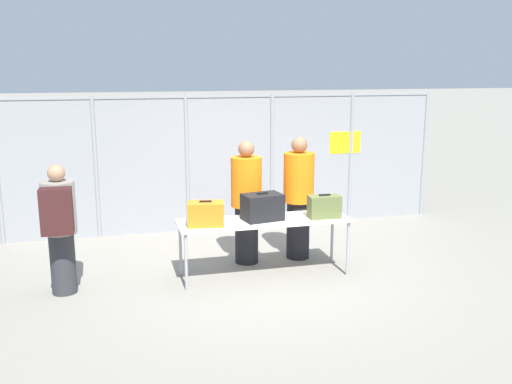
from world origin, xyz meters
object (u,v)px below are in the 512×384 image
Objects in this scene: suitcase_olive at (324,207)px; security_worker_near at (246,201)px; suitcase_orange at (206,214)px; traveler_hooded at (60,225)px; inspection_table at (264,224)px; utility_trailer at (300,182)px; suitcase_black at (262,207)px; security_worker_far at (299,196)px.

suitcase_olive is 0.25× the size of security_worker_near.
suitcase_orange is 1.82m from traveler_hooded.
suitcase_orange is at bearing -174.75° from inspection_table.
utility_trailer is (2.78, 4.32, -0.56)m from suitcase_orange.
security_worker_far reaches higher than suitcase_black.
inspection_table is 0.24m from suitcase_black.
traveler_hooded reaches higher than utility_trailer.
suitcase_olive reaches higher than inspection_table.
security_worker_far reaches higher than suitcase_olive.
security_worker_near is (-0.94, 0.68, -0.02)m from suitcase_olive.
security_worker_near is (0.71, 0.66, -0.02)m from suitcase_orange.
traveler_hooded is (-2.63, -0.02, 0.18)m from inspection_table.
suitcase_olive is at bearing -104.74° from utility_trailer.
traveler_hooded is 0.92× the size of security_worker_near.
utility_trailer is (1.97, 4.25, -0.34)m from inspection_table.
suitcase_black is 2.61m from traveler_hooded.
suitcase_orange is (-0.81, -0.07, 0.21)m from inspection_table.
security_worker_far is (0.80, 0.02, 0.02)m from security_worker_near.
suitcase_black reaches higher than inspection_table.
inspection_table is 0.84m from suitcase_orange.
traveler_hooded is at bearing -179.60° from inspection_table.
inspection_table is at bearing 85.57° from security_worker_near.
traveler_hooded is (-3.46, 0.07, -0.03)m from suitcase_olive.
suitcase_black is 0.32× the size of security_worker_near.
inspection_table is 0.65× the size of utility_trailer.
inspection_table is 4.59× the size of suitcase_orange.
inspection_table is 1.41× the size of traveler_hooded.
security_worker_near is at bearing 98.26° from suitcase_black.
security_worker_near is at bearing 144.19° from suitcase_olive.
suitcase_orange is 0.79m from suitcase_black.
security_worker_far reaches higher than traveler_hooded.
security_worker_far is (-0.14, 0.69, -0.00)m from suitcase_olive.
suitcase_orange is 5.17m from utility_trailer.
suitcase_black is at bearing 158.52° from inspection_table.
suitcase_black is 4.72m from utility_trailer.
security_worker_near reaches higher than utility_trailer.
suitcase_olive is 0.24× the size of security_worker_far.
inspection_table is at bearing 5.25° from suitcase_orange.
suitcase_black is 0.16× the size of utility_trailer.
suitcase_black is at bearing 173.23° from suitcase_olive.
suitcase_black is 0.93m from security_worker_far.
suitcase_black is at bearing -21.21° from traveler_hooded.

